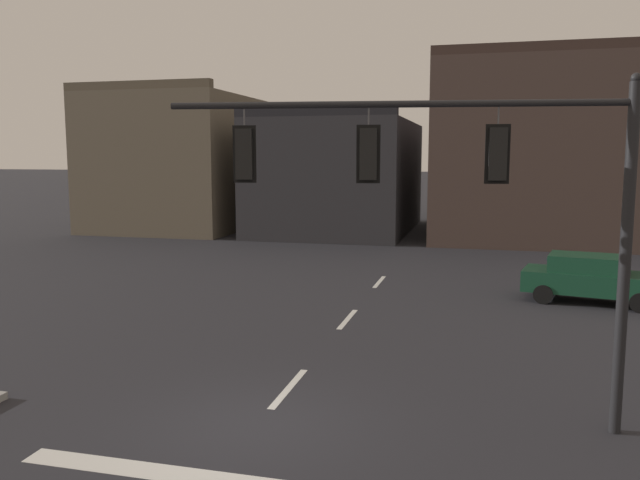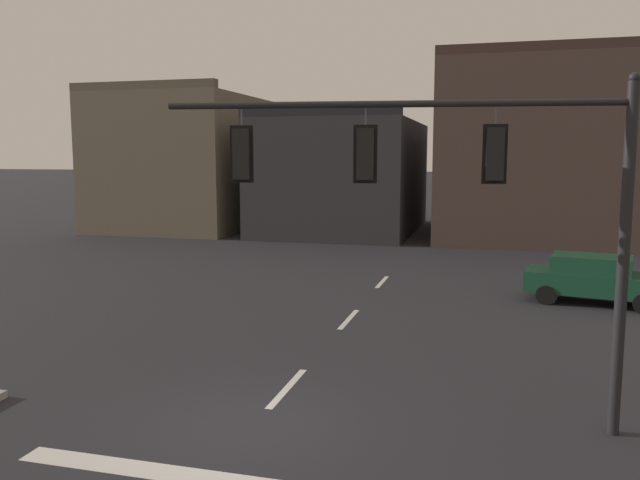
{
  "view_description": "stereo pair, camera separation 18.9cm",
  "coord_description": "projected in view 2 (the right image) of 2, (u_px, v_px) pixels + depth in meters",
  "views": [
    {
      "loc": [
        3.9,
        -10.51,
        4.88
      ],
      "look_at": [
        -0.05,
        4.86,
        2.81
      ],
      "focal_mm": 36.02,
      "sensor_mm": 36.0,
      "label": 1
    },
    {
      "loc": [
        4.08,
        -10.46,
        4.88
      ],
      "look_at": [
        -0.05,
        4.86,
        2.81
      ],
      "focal_mm": 36.02,
      "sensor_mm": 36.0,
      "label": 2
    }
  ],
  "objects": [
    {
      "name": "ground_plane",
      "position": [
        254.0,
        426.0,
        11.7
      ],
      "size": [
        400.0,
        400.0,
        0.0
      ],
      "primitive_type": "plane",
      "color": "#232328"
    },
    {
      "name": "stop_bar_paint",
      "position": [
        206.0,
        478.0,
        9.79
      ],
      "size": [
        6.4,
        0.5,
        0.01
      ],
      "primitive_type": "cube",
      "color": "silver",
      "rests_on": "ground"
    },
    {
      "name": "lane_centreline",
      "position": [
        287.0,
        388.0,
        13.61
      ],
      "size": [
        0.16,
        26.4,
        0.01
      ],
      "color": "silver",
      "rests_on": "ground"
    },
    {
      "name": "signal_mast_near_side",
      "position": [
        465.0,
        184.0,
        11.14
      ],
      "size": [
        8.0,
        1.3,
        6.26
      ],
      "color": "black",
      "rests_on": "ground"
    },
    {
      "name": "car_lot_nearside",
      "position": [
        594.0,
        278.0,
        21.35
      ],
      "size": [
        4.67,
        2.62,
        1.61
      ],
      "color": "#143D28",
      "rests_on": "ground"
    },
    {
      "name": "building_row",
      "position": [
        567.0,
        163.0,
        37.95
      ],
      "size": [
        57.06,
        13.98,
        11.35
      ],
      "color": "#665B4C",
      "rests_on": "ground"
    }
  ]
}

